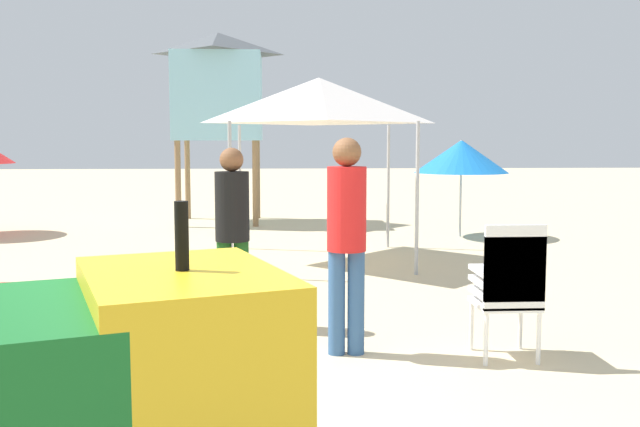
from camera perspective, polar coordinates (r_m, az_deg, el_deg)
stacked_plastic_chairs at (r=5.86m, az=14.91°, el=-5.20°), size 0.48×0.48×1.11m
lifeguard_near_left at (r=6.70m, az=-7.03°, el=-0.89°), size 0.32×0.32×1.69m
lifeguard_near_center at (r=5.78m, az=2.14°, el=-1.34°), size 0.32×0.32×1.78m
popup_canopy at (r=10.36m, az=-0.09°, el=9.00°), size 2.46×2.46×2.65m
lifeguard_tower at (r=15.39m, az=-8.13°, el=10.04°), size 1.98×1.98×4.00m
beach_umbrella_far at (r=13.17m, az=11.25°, el=4.50°), size 1.70×1.70×1.76m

